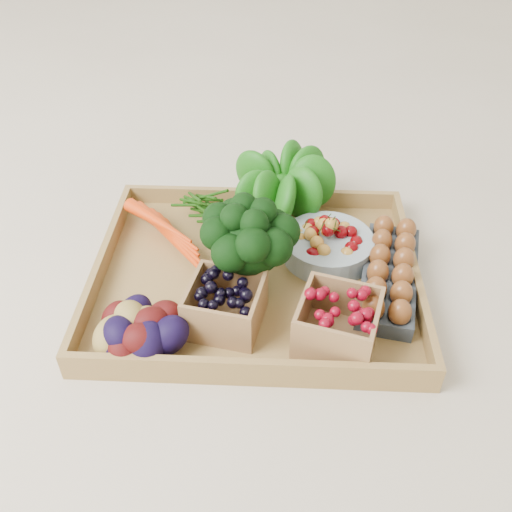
{
  "coord_description": "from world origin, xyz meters",
  "views": [
    {
      "loc": [
        0.03,
        -0.74,
        0.68
      ],
      "look_at": [
        0.0,
        0.0,
        0.06
      ],
      "focal_mm": 40.0,
      "sensor_mm": 36.0,
      "label": 1
    }
  ],
  "objects_px": {
    "tray": "(256,279)",
    "egg_carton": "(389,277)",
    "cherry_bowl": "(328,247)",
    "broccoli": "(249,257)"
  },
  "relations": [
    {
      "from": "broccoli",
      "to": "egg_carton",
      "type": "distance_m",
      "value": 0.24
    },
    {
      "from": "tray",
      "to": "egg_carton",
      "type": "relative_size",
      "value": 2.15
    },
    {
      "from": "broccoli",
      "to": "cherry_bowl",
      "type": "distance_m",
      "value": 0.16
    },
    {
      "from": "egg_carton",
      "to": "broccoli",
      "type": "bearing_deg",
      "value": -165.79
    },
    {
      "from": "broccoli",
      "to": "egg_carton",
      "type": "bearing_deg",
      "value": 2.83
    },
    {
      "from": "broccoli",
      "to": "cherry_bowl",
      "type": "relative_size",
      "value": 0.97
    },
    {
      "from": "cherry_bowl",
      "to": "egg_carton",
      "type": "distance_m",
      "value": 0.12
    },
    {
      "from": "cherry_bowl",
      "to": "egg_carton",
      "type": "relative_size",
      "value": 0.63
    },
    {
      "from": "cherry_bowl",
      "to": "egg_carton",
      "type": "xyz_separation_m",
      "value": [
        0.1,
        -0.07,
        -0.01
      ]
    },
    {
      "from": "tray",
      "to": "broccoli",
      "type": "distance_m",
      "value": 0.07
    }
  ]
}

